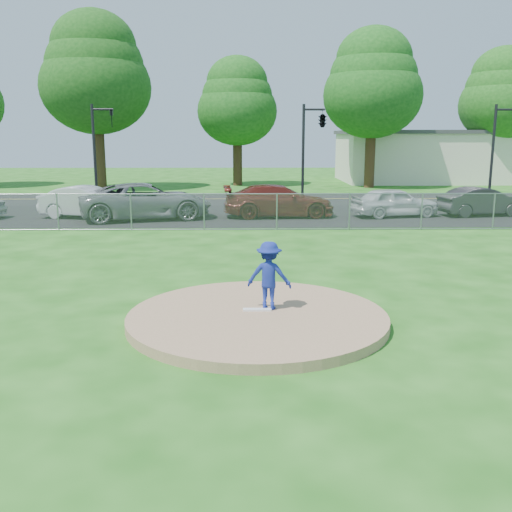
{
  "coord_description": "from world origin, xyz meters",
  "views": [
    {
      "loc": [
        -0.19,
        -11.33,
        3.8
      ],
      "look_at": [
        0.0,
        2.0,
        1.0
      ],
      "focal_mm": 40.0,
      "sensor_mm": 36.0,
      "label": 1
    }
  ],
  "objects": [
    {
      "name": "commercial_building",
      "position": [
        16.0,
        38.0,
        2.16
      ],
      "size": [
        16.4,
        9.4,
        4.3
      ],
      "color": "beige",
      "rests_on": "ground"
    },
    {
      "name": "chain_link_fence",
      "position": [
        0.0,
        12.0,
        0.75
      ],
      "size": [
        40.0,
        0.06,
        1.5
      ],
      "primitive_type": "cube",
      "color": "gray",
      "rests_on": "ground"
    },
    {
      "name": "pitchers_mound",
      "position": [
        0.0,
        0.0,
        0.1
      ],
      "size": [
        5.4,
        5.4,
        0.2
      ],
      "primitive_type": "cylinder",
      "color": "#997453",
      "rests_on": "ground"
    },
    {
      "name": "parked_car_gray",
      "position": [
        -4.95,
        15.26,
        0.85
      ],
      "size": [
        6.57,
        4.28,
        1.68
      ],
      "primitive_type": "imported",
      "rotation": [
        0.0,
        0.0,
        1.84
      ],
      "color": "slate",
      "rests_on": "parking_lot"
    },
    {
      "name": "tree_right",
      "position": [
        9.0,
        32.0,
        7.65
      ],
      "size": [
        7.28,
        7.28,
        11.63
      ],
      "color": "#3C2316",
      "rests_on": "ground"
    },
    {
      "name": "traffic_signal_left",
      "position": [
        -8.76,
        22.0,
        3.36
      ],
      "size": [
        1.28,
        0.2,
        5.6
      ],
      "color": "black",
      "rests_on": "ground"
    },
    {
      "name": "tree_left",
      "position": [
        -11.0,
        31.0,
        8.24
      ],
      "size": [
        7.84,
        7.84,
        12.53
      ],
      "color": "#372514",
      "rests_on": "ground"
    },
    {
      "name": "parking_lot",
      "position": [
        0.0,
        16.5,
        0.01
      ],
      "size": [
        50.0,
        8.0,
        0.01
      ],
      "primitive_type": "cube",
      "color": "black",
      "rests_on": "ground"
    },
    {
      "name": "traffic_signal_right",
      "position": [
        14.24,
        22.0,
        3.36
      ],
      "size": [
        1.28,
        0.2,
        5.6
      ],
      "color": "black",
      "rests_on": "ground"
    },
    {
      "name": "parked_car_darkred",
      "position": [
        1.28,
        15.9,
        0.78
      ],
      "size": [
        5.41,
        2.5,
        1.53
      ],
      "primitive_type": "imported",
      "rotation": [
        0.0,
        0.0,
        1.64
      ],
      "color": "#5B1D16",
      "rests_on": "parking_lot"
    },
    {
      "name": "parked_car_pearl",
      "position": [
        6.86,
        15.9,
        0.71
      ],
      "size": [
        4.37,
        2.47,
        1.4
      ],
      "primitive_type": "imported",
      "rotation": [
        0.0,
        0.0,
        1.78
      ],
      "color": "silver",
      "rests_on": "parking_lot"
    },
    {
      "name": "parked_car_charcoal",
      "position": [
        11.21,
        16.18,
        0.7
      ],
      "size": [
        4.38,
        2.18,
        1.38
      ],
      "primitive_type": "imported",
      "rotation": [
        0.0,
        0.0,
        1.75
      ],
      "color": "#262528",
      "rests_on": "parking_lot"
    },
    {
      "name": "tree_far_right",
      "position": [
        20.0,
        35.0,
        7.06
      ],
      "size": [
        6.72,
        6.72,
        10.74
      ],
      "color": "#3B2A15",
      "rests_on": "ground"
    },
    {
      "name": "traffic_cone",
      "position": [
        -6.02,
        15.26,
        0.38
      ],
      "size": [
        0.38,
        0.38,
        0.74
      ],
      "primitive_type": "cone",
      "color": "orange",
      "rests_on": "parking_lot"
    },
    {
      "name": "parked_car_white",
      "position": [
        -7.74,
        15.65,
        0.76
      ],
      "size": [
        4.77,
        2.52,
        1.49
      ],
      "primitive_type": "imported",
      "rotation": [
        0.0,
        0.0,
        1.35
      ],
      "color": "silver",
      "rests_on": "parking_lot"
    },
    {
      "name": "ground",
      "position": [
        0.0,
        10.0,
        0.0
      ],
      "size": [
        120.0,
        120.0,
        0.0
      ],
      "primitive_type": "plane",
      "color": "#185512",
      "rests_on": "ground"
    },
    {
      "name": "traffic_signal_center",
      "position": [
        3.97,
        22.0,
        4.61
      ],
      "size": [
        1.42,
        2.48,
        5.6
      ],
      "color": "black",
      "rests_on": "ground"
    },
    {
      "name": "pitching_rubber",
      "position": [
        0.0,
        0.2,
        0.22
      ],
      "size": [
        0.6,
        0.15,
        0.04
      ],
      "primitive_type": "cube",
      "color": "white",
      "rests_on": "pitchers_mound"
    },
    {
      "name": "street",
      "position": [
        0.0,
        24.0,
        0.0
      ],
      "size": [
        60.0,
        7.0,
        0.01
      ],
      "primitive_type": "cube",
      "color": "black",
      "rests_on": "ground"
    },
    {
      "name": "tree_center",
      "position": [
        -1.0,
        34.0,
        6.47
      ],
      "size": [
        6.16,
        6.16,
        9.84
      ],
      "color": "#352113",
      "rests_on": "ground"
    },
    {
      "name": "pitcher",
      "position": [
        0.25,
        0.34,
        0.93
      ],
      "size": [
        1.03,
        0.72,
        1.45
      ],
      "primitive_type": "imported",
      "rotation": [
        0.0,
        0.0,
        2.93
      ],
      "color": "navy",
      "rests_on": "pitchers_mound"
    }
  ]
}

